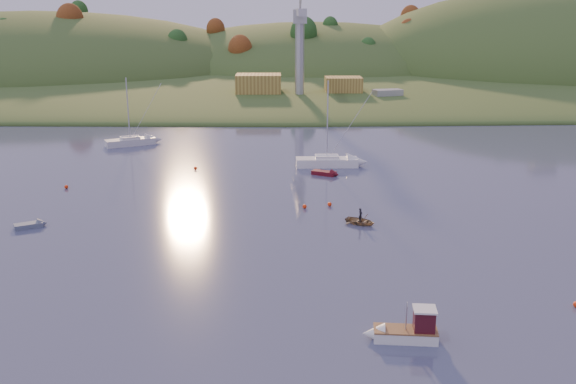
{
  "coord_description": "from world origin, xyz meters",
  "views": [
    {
      "loc": [
        -3.01,
        -35.82,
        22.73
      ],
      "look_at": [
        -2.04,
        32.34,
        3.17
      ],
      "focal_mm": 40.0,
      "sensor_mm": 36.0,
      "label": 1
    }
  ],
  "objects_px": {
    "sailboat_far": "(327,161)",
    "red_tender": "(329,174)",
    "grey_dinghy": "(35,225)",
    "sailboat_near": "(130,141)",
    "canoe": "(360,221)",
    "fishing_boat": "(401,330)"
  },
  "relations": [
    {
      "from": "sailboat_far",
      "to": "red_tender",
      "type": "xyz_separation_m",
      "value": [
        -0.08,
        -5.44,
        -0.52
      ]
    },
    {
      "from": "sailboat_far",
      "to": "grey_dinghy",
      "type": "relative_size",
      "value": 3.57
    },
    {
      "from": "sailboat_near",
      "to": "canoe",
      "type": "bearing_deg",
      "value": -77.46
    },
    {
      "from": "grey_dinghy",
      "to": "red_tender",
      "type": "bearing_deg",
      "value": 5.04
    },
    {
      "from": "sailboat_near",
      "to": "sailboat_far",
      "type": "relative_size",
      "value": 0.91
    },
    {
      "from": "fishing_boat",
      "to": "canoe",
      "type": "bearing_deg",
      "value": -85.0
    },
    {
      "from": "canoe",
      "to": "red_tender",
      "type": "height_order",
      "value": "red_tender"
    },
    {
      "from": "canoe",
      "to": "sailboat_far",
      "type": "bearing_deg",
      "value": 37.66
    },
    {
      "from": "sailboat_far",
      "to": "canoe",
      "type": "distance_m",
      "value": 26.73
    },
    {
      "from": "fishing_boat",
      "to": "sailboat_near",
      "type": "relative_size",
      "value": 0.47
    },
    {
      "from": "sailboat_near",
      "to": "canoe",
      "type": "relative_size",
      "value": 3.39
    },
    {
      "from": "sailboat_far",
      "to": "canoe",
      "type": "height_order",
      "value": "sailboat_far"
    },
    {
      "from": "grey_dinghy",
      "to": "canoe",
      "type": "bearing_deg",
      "value": -27.19
    },
    {
      "from": "canoe",
      "to": "grey_dinghy",
      "type": "distance_m",
      "value": 35.29
    },
    {
      "from": "sailboat_near",
      "to": "red_tender",
      "type": "distance_m",
      "value": 38.99
    },
    {
      "from": "fishing_boat",
      "to": "sailboat_near",
      "type": "distance_m",
      "value": 76.11
    },
    {
      "from": "sailboat_far",
      "to": "grey_dinghy",
      "type": "distance_m",
      "value": 43.11
    },
    {
      "from": "fishing_boat",
      "to": "canoe",
      "type": "xyz_separation_m",
      "value": [
        0.28,
        25.49,
        -0.39
      ]
    },
    {
      "from": "fishing_boat",
      "to": "sailboat_far",
      "type": "height_order",
      "value": "sailboat_far"
    },
    {
      "from": "canoe",
      "to": "grey_dinghy",
      "type": "height_order",
      "value": "grey_dinghy"
    },
    {
      "from": "sailboat_far",
      "to": "canoe",
      "type": "xyz_separation_m",
      "value": [
        1.75,
        -26.67,
        -0.45
      ]
    },
    {
      "from": "sailboat_far",
      "to": "red_tender",
      "type": "bearing_deg",
      "value": -92.01
    }
  ]
}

